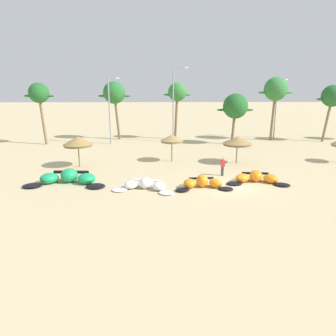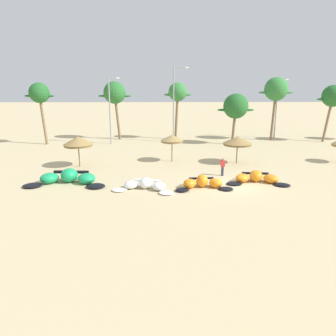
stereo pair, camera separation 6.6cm
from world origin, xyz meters
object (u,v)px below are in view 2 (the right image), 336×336
at_px(palm_leftmost, 39,94).
at_px(palm_center_right, 276,90).
at_px(beach_umbrella_near_van, 78,141).
at_px(kite_left_of_center, 203,183).
at_px(lamppost_west, 111,107).
at_px(kite_center, 256,178).
at_px(palm_right_of_gap, 333,97).
at_px(lamppost_east_center, 277,106).
at_px(lamppost_west_center, 175,101).
at_px(kite_left, 145,185).
at_px(beach_umbrella_near_palms, 238,141).
at_px(person_near_kites, 223,167).
at_px(palm_left, 115,93).
at_px(beach_umbrella_middle, 172,139).
at_px(kite_far_left, 68,178).
at_px(palm_left_of_gap, 178,93).
at_px(palm_center_left, 236,107).

distance_m(palm_leftmost, palm_center_right, 32.67).
distance_m(beach_umbrella_near_van, palm_leftmost, 15.52).
relative_size(kite_left_of_center, lamppost_west, 0.54).
height_order(kite_center, palm_right_of_gap, palm_right_of_gap).
xyz_separation_m(kite_left_of_center, lamppost_east_center, (14.27, 24.47, 4.54)).
bearing_deg(lamppost_west_center, kite_left, -98.46).
bearing_deg(beach_umbrella_near_palms, beach_umbrella_near_van, -176.23).
bearing_deg(person_near_kites, palm_left, 121.16).
relative_size(person_near_kites, palm_left, 0.19).
bearing_deg(kite_left, beach_umbrella_middle, 75.55).
relative_size(kite_far_left, palm_leftmost, 0.85).
xyz_separation_m(kite_left_of_center, palm_center_right, (13.13, 22.30, 6.89)).
relative_size(kite_far_left, beach_umbrella_near_palms, 2.34).
bearing_deg(palm_right_of_gap, beach_umbrella_middle, -152.52).
height_order(kite_left, beach_umbrella_middle, beach_umbrella_middle).
relative_size(kite_center, beach_umbrella_middle, 1.89).
relative_size(beach_umbrella_near_van, beach_umbrella_near_palms, 1.01).
height_order(kite_center, palm_left, palm_left).
bearing_deg(lamppost_west_center, palm_left, 163.79).
height_order(palm_left_of_gap, palm_right_of_gap, palm_left_of_gap).
height_order(person_near_kites, palm_leftmost, palm_leftmost).
bearing_deg(person_near_kites, kite_left, -151.10).
distance_m(kite_left_of_center, lamppost_west_center, 21.91).
bearing_deg(lamppost_east_center, beach_umbrella_middle, -136.89).
distance_m(kite_far_left, beach_umbrella_middle, 11.91).
relative_size(kite_left_of_center, beach_umbrella_near_van, 1.58).
xyz_separation_m(kite_left_of_center, kite_center, (4.70, 1.35, -0.01)).
distance_m(kite_left, kite_left_of_center, 4.57).
bearing_deg(beach_umbrella_near_van, palm_center_left, 33.51).
xyz_separation_m(kite_center, palm_center_left, (2.04, 17.79, 4.75)).
height_order(palm_left, palm_center_left, palm_left).
xyz_separation_m(palm_left, lamppost_west, (-0.09, -3.81, -1.77)).
relative_size(beach_umbrella_near_palms, palm_left_of_gap, 0.36).
xyz_separation_m(kite_far_left, palm_center_left, (17.78, 17.68, 4.67)).
height_order(kite_left_of_center, beach_umbrella_near_van, beach_umbrella_near_van).
height_order(person_near_kites, palm_left, palm_left).
bearing_deg(palm_center_left, kite_left, -120.19).
xyz_separation_m(palm_leftmost, palm_center_left, (26.18, -0.58, -1.64)).
height_order(kite_far_left, palm_leftmost, palm_leftmost).
bearing_deg(lamppost_west, beach_umbrella_middle, -53.54).
xyz_separation_m(person_near_kites, palm_center_left, (4.52, 15.68, 4.30)).
relative_size(beach_umbrella_near_van, palm_right_of_gap, 0.38).
xyz_separation_m(kite_far_left, kite_left_of_center, (11.03, -1.45, -0.06)).
bearing_deg(palm_left_of_gap, palm_center_left, -30.51).
xyz_separation_m(palm_center_left, lamppost_west_center, (-8.10, 2.06, 0.64)).
relative_size(palm_leftmost, palm_right_of_gap, 1.04).
relative_size(kite_left, palm_center_right, 0.55).
bearing_deg(beach_umbrella_middle, lamppost_west, 126.46).
height_order(kite_left_of_center, lamppost_west_center, lamppost_west_center).
bearing_deg(beach_umbrella_near_palms, beach_umbrella_middle, 171.74).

